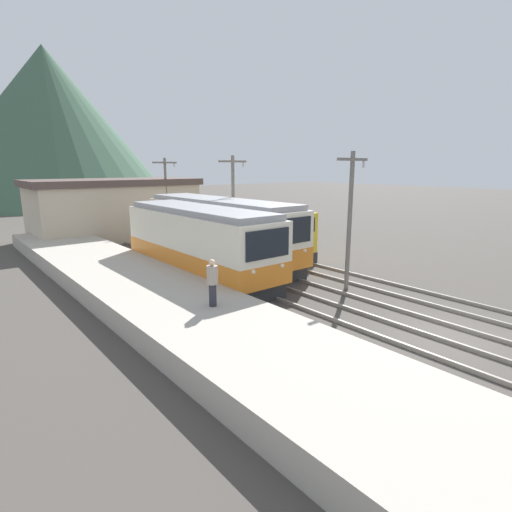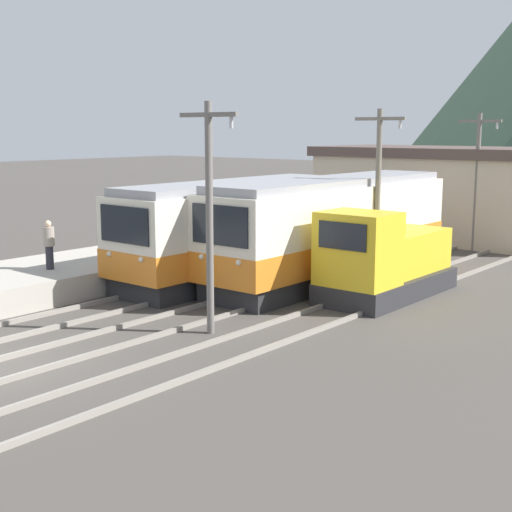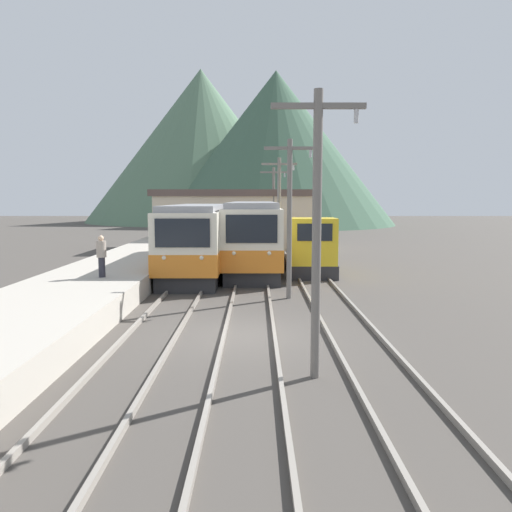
# 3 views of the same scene
# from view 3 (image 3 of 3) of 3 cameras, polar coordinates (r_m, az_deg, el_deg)

# --- Properties ---
(ground_plane) EXTENTS (200.00, 200.00, 0.00)m
(ground_plane) POSITION_cam_3_polar(r_m,az_deg,el_deg) (14.66, -1.46, -9.08)
(ground_plane) COLOR #47423D
(platform_left) EXTENTS (4.50, 54.00, 0.86)m
(platform_left) POSITION_cam_3_polar(r_m,az_deg,el_deg) (15.99, -24.64, -6.78)
(platform_left) COLOR #ADA599
(platform_left) RESTS_ON ground
(track_left) EXTENTS (1.54, 60.00, 0.14)m
(track_left) POSITION_cam_3_polar(r_m,az_deg,el_deg) (14.93, -11.60, -8.64)
(track_left) COLOR gray
(track_left) RESTS_ON ground
(track_center) EXTENTS (1.54, 60.00, 0.14)m
(track_center) POSITION_cam_3_polar(r_m,az_deg,el_deg) (14.63, -0.67, -8.82)
(track_center) COLOR gray
(track_center) RESTS_ON ground
(track_right) EXTENTS (1.54, 60.00, 0.14)m
(track_right) POSITION_cam_3_polar(r_m,az_deg,el_deg) (14.90, 11.08, -8.67)
(track_right) COLOR gray
(track_right) RESTS_ON ground
(commuter_train_left) EXTENTS (2.84, 10.54, 3.65)m
(commuter_train_left) POSITION_cam_3_polar(r_m,az_deg,el_deg) (25.70, -6.59, 1.49)
(commuter_train_left) COLOR #28282B
(commuter_train_left) RESTS_ON ground
(commuter_train_center) EXTENTS (2.84, 12.45, 3.77)m
(commuter_train_center) POSITION_cam_3_polar(r_m,az_deg,el_deg) (27.84, -0.30, 2.03)
(commuter_train_center) COLOR #28282B
(commuter_train_center) RESTS_ON ground
(shunting_locomotive) EXTENTS (2.40, 5.70, 3.00)m
(shunting_locomotive) POSITION_cam_3_polar(r_m,az_deg,el_deg) (26.57, 6.16, 0.60)
(shunting_locomotive) COLOR #28282B
(shunting_locomotive) RESTS_ON ground
(catenary_mast_near) EXTENTS (2.00, 0.20, 6.24)m
(catenary_mast_near) POSITION_cam_3_polar(r_m,az_deg,el_deg) (10.83, 7.10, 3.74)
(catenary_mast_near) COLOR slate
(catenary_mast_near) RESTS_ON ground
(catenary_mast_mid) EXTENTS (2.00, 0.20, 6.24)m
(catenary_mast_mid) POSITION_cam_3_polar(r_m,az_deg,el_deg) (19.60, 3.96, 5.02)
(catenary_mast_mid) COLOR slate
(catenary_mast_mid) RESTS_ON ground
(catenary_mast_far) EXTENTS (2.00, 0.20, 6.24)m
(catenary_mast_far) POSITION_cam_3_polar(r_m,az_deg,el_deg) (28.41, 2.76, 5.51)
(catenary_mast_far) COLOR slate
(catenary_mast_far) RESTS_ON ground
(catenary_mast_distant) EXTENTS (2.00, 0.20, 6.24)m
(catenary_mast_distant) POSITION_cam_3_polar(r_m,az_deg,el_deg) (37.22, 2.13, 5.77)
(catenary_mast_distant) COLOR slate
(catenary_mast_distant) RESTS_ON ground
(person_on_platform) EXTENTS (0.38, 0.38, 1.66)m
(person_on_platform) POSITION_cam_3_polar(r_m,az_deg,el_deg) (20.58, -17.15, 0.16)
(person_on_platform) COLOR #282833
(person_on_platform) RESTS_ON platform_left
(station_building) EXTENTS (12.60, 6.30, 4.64)m
(station_building) POSITION_cam_3_polar(r_m,az_deg,el_deg) (40.18, -2.35, 4.27)
(station_building) COLOR beige
(station_building) RESTS_ON ground
(mountain_backdrop) EXTENTS (50.50, 48.16, 25.99)m
(mountain_backdrop) POSITION_cam_3_polar(r_m,az_deg,el_deg) (84.29, -2.77, 12.33)
(mountain_backdrop) COLOR #517056
(mountain_backdrop) RESTS_ON ground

